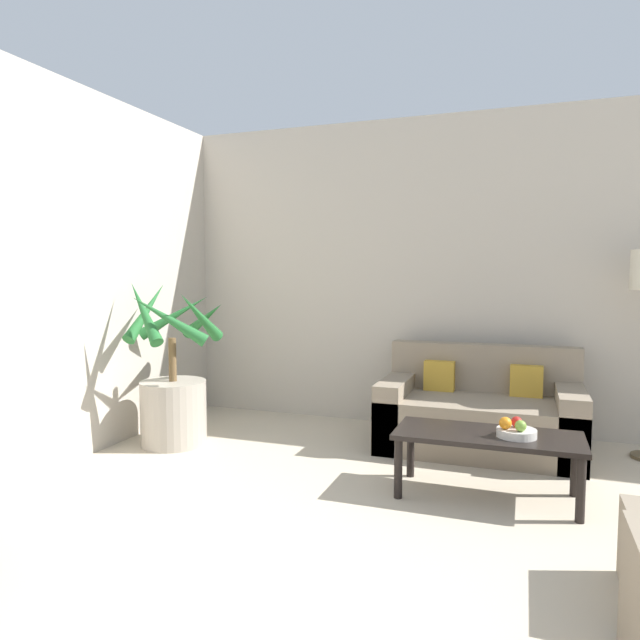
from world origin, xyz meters
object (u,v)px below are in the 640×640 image
coffee_table (488,442)px  orange_fruit (505,423)px  sofa_loveseat (479,415)px  apple_red (517,422)px  potted_palm (174,391)px  apple_green (521,426)px  fruit_bowl (517,433)px

coffee_table → orange_fruit: orange_fruit is taller
coffee_table → sofa_loveseat: bearing=96.9°
apple_red → orange_fruit: bearing=-132.0°
potted_palm → sofa_loveseat: potted_palm is taller
potted_palm → sofa_loveseat: (2.29, 0.69, -0.16)m
apple_green → orange_fruit: orange_fruit is taller
coffee_table → fruit_bowl: (0.16, -0.02, 0.08)m
apple_red → apple_green: 0.09m
coffee_table → orange_fruit: 0.18m
coffee_table → apple_green: bearing=-21.2°
coffee_table → orange_fruit: size_ratio=14.99×
sofa_loveseat → apple_red: size_ratio=22.85×
coffee_table → orange_fruit: bearing=-27.4°
apple_red → potted_palm: bearing=174.0°
apple_red → apple_green: (0.02, -0.09, 0.00)m
sofa_loveseat → coffee_table: sofa_loveseat is taller
sofa_loveseat → apple_red: bearing=-73.8°
fruit_bowl → apple_green: apple_green is taller
coffee_table → apple_red: size_ratio=16.88×
fruit_bowl → orange_fruit: bearing=-155.2°
sofa_loveseat → orange_fruit: sofa_loveseat is taller
sofa_loveseat → apple_green: bearing=-73.9°
potted_palm → coffee_table: (2.40, -0.29, -0.08)m
sofa_loveseat → apple_red: (0.28, -0.96, 0.21)m
sofa_loveseat → apple_green: sofa_loveseat is taller
fruit_bowl → orange_fruit: 0.09m
apple_green → orange_fruit: bearing=166.9°
orange_fruit → sofa_loveseat: bearing=102.0°
potted_palm → apple_green: size_ratio=20.05×
fruit_bowl → coffee_table: bearing=172.0°
orange_fruit → coffee_table: bearing=152.6°
apple_green → fruit_bowl: bearing=113.5°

